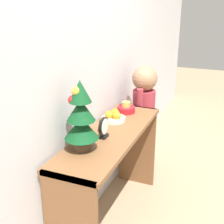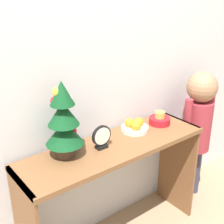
{
  "view_description": "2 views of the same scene",
  "coord_description": "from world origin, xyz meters",
  "views": [
    {
      "loc": [
        -1.86,
        -0.58,
        1.66
      ],
      "look_at": [
        -0.0,
        0.18,
        0.92
      ],
      "focal_mm": 50.0,
      "sensor_mm": 36.0,
      "label": 1
    },
    {
      "loc": [
        -1.05,
        -1.13,
        1.69
      ],
      "look_at": [
        -0.04,
        0.16,
        1.0
      ],
      "focal_mm": 50.0,
      "sensor_mm": 36.0,
      "label": 2
    }
  ],
  "objects": [
    {
      "name": "back_wall",
      "position": [
        0.0,
        0.42,
        1.25
      ],
      "size": [
        7.0,
        0.05,
        2.5
      ],
      "primitive_type": "cube",
      "color": "silver",
      "rests_on": "ground_plane"
    },
    {
      "name": "fruit_bowl",
      "position": [
        0.23,
        0.26,
        0.79
      ],
      "size": [
        0.18,
        0.18,
        0.08
      ],
      "color": "silver",
      "rests_on": "console_table"
    },
    {
      "name": "singing_bowl",
      "position": [
        0.44,
        0.24,
        0.79
      ],
      "size": [
        0.15,
        0.15,
        0.09
      ],
      "color": "#AD1923",
      "rests_on": "console_table"
    },
    {
      "name": "child_figure",
      "position": [
        0.84,
        0.2,
        0.7
      ],
      "size": [
        0.33,
        0.23,
        1.08
      ],
      "color": "#38384C",
      "rests_on": "ground_plane"
    },
    {
      "name": "mini_tree",
      "position": [
        -0.31,
        0.26,
        0.99
      ],
      "size": [
        0.22,
        0.22,
        0.45
      ],
      "color": "#4C3828",
      "rests_on": "console_table"
    },
    {
      "name": "desk_clock",
      "position": [
        -0.09,
        0.2,
        0.83
      ],
      "size": [
        0.13,
        0.04,
        0.15
      ],
      "color": "black",
      "rests_on": "console_table"
    },
    {
      "name": "console_table",
      "position": [
        0.0,
        0.19,
        0.59
      ],
      "size": [
        1.25,
        0.38,
        0.76
      ],
      "color": "brown",
      "rests_on": "ground_plane"
    },
    {
      "name": "figurine",
      "position": [
        -0.0,
        0.27,
        0.81
      ],
      "size": [
        0.04,
        0.04,
        0.11
      ],
      "color": "#382D23",
      "rests_on": "console_table"
    }
  ]
}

